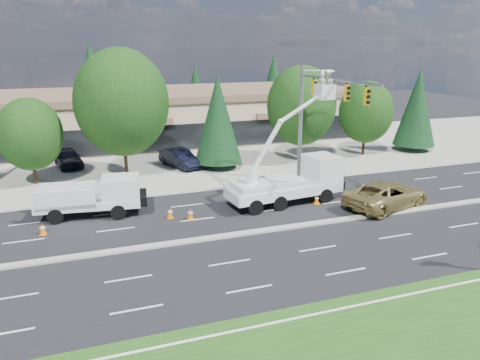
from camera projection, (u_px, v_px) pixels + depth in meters
name	position (u px, v px, depth m)	size (l,w,h in m)	color
ground	(212.00, 239.00, 26.42)	(140.00, 140.00, 0.00)	black
concrete_apron	(153.00, 159.00, 44.50)	(140.00, 22.00, 0.01)	#99978B
road_median	(212.00, 238.00, 26.40)	(120.00, 0.55, 0.12)	#99978B
strip_mall	(137.00, 115.00, 52.73)	(50.40, 15.40, 5.50)	tan
tree_front_c	(30.00, 134.00, 35.65)	(4.86, 4.86, 6.74)	#332114
tree_front_d	(122.00, 102.00, 37.31)	(7.50, 7.50, 10.41)	#332114
tree_front_e	(218.00, 119.00, 40.37)	(4.14, 4.14, 8.15)	#332114
tree_front_f	(301.00, 106.00, 42.73)	(6.35, 6.35, 8.81)	#332114
tree_front_g	(366.00, 112.00, 45.24)	(5.22, 5.22, 7.25)	#332114
tree_front_h	(417.00, 108.00, 47.13)	(4.16, 4.16, 8.20)	#332114
tree_back_b	(92.00, 81.00, 61.47)	(5.53, 5.53, 10.91)	#332114
tree_back_c	(196.00, 90.00, 66.44)	(3.98, 3.98, 7.85)	#332114
tree_back_d	(274.00, 83.00, 70.10)	(4.65, 4.65, 9.16)	#332114
signal_mast	(315.00, 108.00, 34.32)	(2.76, 10.16, 9.00)	gray
utility_pickup	(97.00, 200.00, 29.80)	(6.64, 3.19, 2.45)	silver
bucket_truck	(296.00, 175.00, 32.11)	(8.63, 3.32, 8.89)	silver
traffic_cone_a	(43.00, 229.00, 26.92)	(0.40, 0.40, 0.70)	#DA6906
traffic_cone_b	(170.00, 213.00, 29.47)	(0.40, 0.40, 0.70)	#DA6906
traffic_cone_c	(191.00, 214.00, 29.30)	(0.40, 0.40, 0.70)	#DA6906
traffic_cone_d	(317.00, 199.00, 32.08)	(0.40, 0.40, 0.70)	#DA6906
minivan	(387.00, 195.00, 31.29)	(2.93, 6.36, 1.77)	#A69350
parked_car_west	(68.00, 157.00, 41.77)	(1.95, 4.84, 1.65)	black
parked_car_east	(180.00, 158.00, 41.59)	(1.69, 4.86, 1.60)	black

